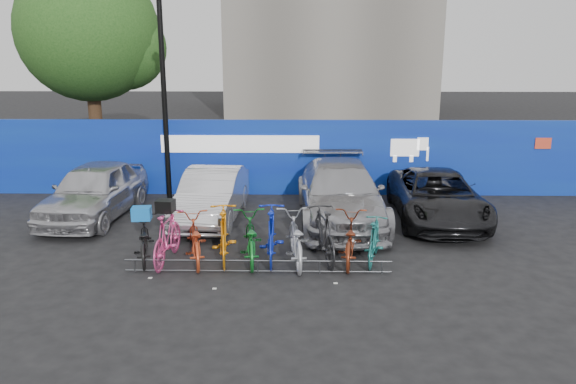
{
  "coord_description": "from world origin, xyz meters",
  "views": [
    {
      "loc": [
        0.82,
        -11.57,
        4.6
      ],
      "look_at": [
        0.59,
        2.0,
        1.1
      ],
      "focal_mm": 35.0,
      "sensor_mm": 36.0,
      "label": 1
    }
  ],
  "objects_px": {
    "bike_0": "(143,240)",
    "bike_2": "(194,239)",
    "bike_3": "(224,234)",
    "bike_8": "(350,239)",
    "bike_5": "(271,234)",
    "bike_9": "(374,240)",
    "bike_1": "(167,237)",
    "car_2": "(340,193)",
    "bike_6": "(295,239)",
    "lamppost": "(164,93)",
    "car_3": "(437,197)",
    "bike_7": "(323,234)",
    "bike_4": "(250,238)",
    "tree": "(95,35)",
    "bike_rack": "(258,266)",
    "car_1": "(212,195)",
    "car_0": "(94,191)"
  },
  "relations": [
    {
      "from": "car_3",
      "to": "bike_7",
      "type": "height_order",
      "value": "car_3"
    },
    {
      "from": "bike_9",
      "to": "lamppost",
      "type": "bearing_deg",
      "value": -28.31
    },
    {
      "from": "bike_3",
      "to": "bike_8",
      "type": "xyz_separation_m",
      "value": [
        2.77,
        -0.05,
        -0.08
      ]
    },
    {
      "from": "bike_0",
      "to": "tree",
      "type": "bearing_deg",
      "value": -80.92
    },
    {
      "from": "bike_0",
      "to": "bike_6",
      "type": "bearing_deg",
      "value": 164.93
    },
    {
      "from": "bike_6",
      "to": "bike_rack",
      "type": "bearing_deg",
      "value": 33.05
    },
    {
      "from": "lamppost",
      "to": "bike_1",
      "type": "distance_m",
      "value": 6.15
    },
    {
      "from": "bike_8",
      "to": "tree",
      "type": "bearing_deg",
      "value": -41.18
    },
    {
      "from": "car_3",
      "to": "bike_1",
      "type": "distance_m",
      "value": 7.39
    },
    {
      "from": "bike_0",
      "to": "bike_2",
      "type": "xyz_separation_m",
      "value": [
        1.15,
        -0.06,
        0.04
      ]
    },
    {
      "from": "lamppost",
      "to": "bike_3",
      "type": "height_order",
      "value": "lamppost"
    },
    {
      "from": "bike_9",
      "to": "car_3",
      "type": "bearing_deg",
      "value": -109.4
    },
    {
      "from": "tree",
      "to": "bike_6",
      "type": "distance_m",
      "value": 13.34
    },
    {
      "from": "bike_8",
      "to": "lamppost",
      "type": "bearing_deg",
      "value": -38.15
    },
    {
      "from": "car_0",
      "to": "bike_2",
      "type": "bearing_deg",
      "value": -40.03
    },
    {
      "from": "bike_1",
      "to": "bike_8",
      "type": "height_order",
      "value": "bike_1"
    },
    {
      "from": "car_0",
      "to": "bike_1",
      "type": "distance_m",
      "value": 4.33
    },
    {
      "from": "tree",
      "to": "bike_2",
      "type": "height_order",
      "value": "tree"
    },
    {
      "from": "bike_2",
      "to": "bike_7",
      "type": "distance_m",
      "value": 2.84
    },
    {
      "from": "bike_rack",
      "to": "car_2",
      "type": "distance_m",
      "value": 4.25
    },
    {
      "from": "car_2",
      "to": "bike_6",
      "type": "relative_size",
      "value": 2.59
    },
    {
      "from": "lamppost",
      "to": "bike_rack",
      "type": "xyz_separation_m",
      "value": [
        3.2,
        -6.0,
        -3.11
      ]
    },
    {
      "from": "lamppost",
      "to": "bike_1",
      "type": "height_order",
      "value": "lamppost"
    },
    {
      "from": "bike_9",
      "to": "bike_8",
      "type": "bearing_deg",
      "value": 13.89
    },
    {
      "from": "lamppost",
      "to": "bike_2",
      "type": "height_order",
      "value": "lamppost"
    },
    {
      "from": "car_2",
      "to": "car_3",
      "type": "height_order",
      "value": "car_2"
    },
    {
      "from": "bike_5",
      "to": "bike_9",
      "type": "relative_size",
      "value": 1.23
    },
    {
      "from": "bike_0",
      "to": "bike_6",
      "type": "xyz_separation_m",
      "value": [
        3.36,
        -0.08,
        0.08
      ]
    },
    {
      "from": "tree",
      "to": "bike_9",
      "type": "xyz_separation_m",
      "value": [
        9.29,
        -9.95,
        -4.57
      ]
    },
    {
      "from": "bike_6",
      "to": "bike_7",
      "type": "xyz_separation_m",
      "value": [
        0.62,
        0.17,
        0.05
      ]
    },
    {
      "from": "car_1",
      "to": "bike_9",
      "type": "distance_m",
      "value": 5.06
    },
    {
      "from": "bike_0",
      "to": "bike_4",
      "type": "relative_size",
      "value": 0.9
    },
    {
      "from": "bike_1",
      "to": "bike_9",
      "type": "height_order",
      "value": "bike_1"
    },
    {
      "from": "tree",
      "to": "bike_7",
      "type": "distance_m",
      "value": 13.56
    },
    {
      "from": "bike_7",
      "to": "bike_rack",
      "type": "bearing_deg",
      "value": 18.44
    },
    {
      "from": "car_3",
      "to": "bike_2",
      "type": "distance_m",
      "value": 6.85
    },
    {
      "from": "bike_1",
      "to": "bike_2",
      "type": "distance_m",
      "value": 0.59
    },
    {
      "from": "bike_rack",
      "to": "bike_7",
      "type": "relative_size",
      "value": 2.78
    },
    {
      "from": "bike_4",
      "to": "bike_8",
      "type": "relative_size",
      "value": 0.99
    },
    {
      "from": "bike_7",
      "to": "bike_4",
      "type": "bearing_deg",
      "value": -8.56
    },
    {
      "from": "bike_0",
      "to": "bike_6",
      "type": "height_order",
      "value": "bike_6"
    },
    {
      "from": "lamppost",
      "to": "tree",
      "type": "bearing_deg",
      "value": 127.51
    },
    {
      "from": "bike_3",
      "to": "bike_9",
      "type": "distance_m",
      "value": 3.32
    },
    {
      "from": "tree",
      "to": "bike_9",
      "type": "distance_m",
      "value": 14.36
    },
    {
      "from": "bike_3",
      "to": "bike_4",
      "type": "bearing_deg",
      "value": 169.58
    },
    {
      "from": "bike_0",
      "to": "bike_3",
      "type": "relative_size",
      "value": 0.88
    },
    {
      "from": "bike_8",
      "to": "bike_9",
      "type": "bearing_deg",
      "value": -173.13
    },
    {
      "from": "bike_1",
      "to": "bike_9",
      "type": "relative_size",
      "value": 1.16
    },
    {
      "from": "car_3",
      "to": "bike_9",
      "type": "xyz_separation_m",
      "value": [
        -2.11,
        -3.14,
        -0.17
      ]
    },
    {
      "from": "bike_rack",
      "to": "car_1",
      "type": "height_order",
      "value": "car_1"
    }
  ]
}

